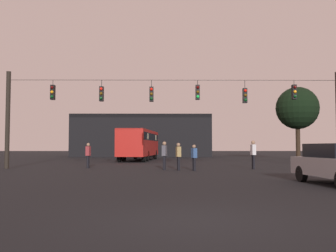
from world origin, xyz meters
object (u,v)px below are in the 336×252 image
at_px(tree_left_silhouette, 297,108).
at_px(pedestrian_trailing, 253,153).
at_px(pedestrian_crossing_left, 178,155).
at_px(pedestrian_crossing_center, 88,154).
at_px(pedestrian_crossing_right, 194,156).
at_px(city_bus, 139,142).
at_px(pedestrian_near_bus, 164,154).

bearing_deg(tree_left_silhouette, pedestrian_trailing, -117.48).
relative_size(pedestrian_crossing_left, tree_left_silhouette, 0.21).
bearing_deg(tree_left_silhouette, pedestrian_crossing_center, -140.56).
relative_size(pedestrian_crossing_right, tree_left_silhouette, 0.19).
distance_m(city_bus, pedestrian_crossing_right, 16.81).
xyz_separation_m(pedestrian_crossing_right, pedestrian_near_bus, (-1.72, 0.79, 0.12)).
height_order(pedestrian_crossing_right, pedestrian_near_bus, pedestrian_near_bus).
height_order(pedestrian_trailing, tree_left_silhouette, tree_left_silhouette).
xyz_separation_m(pedestrian_crossing_center, tree_left_silhouette, (19.31, 15.89, 4.60)).
distance_m(pedestrian_crossing_left, pedestrian_crossing_right, 1.00).
xyz_separation_m(pedestrian_crossing_left, pedestrian_crossing_right, (0.89, -0.45, -0.07)).
bearing_deg(tree_left_silhouette, pedestrian_crossing_right, -124.14).
bearing_deg(pedestrian_crossing_center, pedestrian_crossing_right, -22.28).
bearing_deg(city_bus, pedestrian_crossing_left, -77.90).
height_order(pedestrian_crossing_left, pedestrian_trailing, pedestrian_trailing).
distance_m(pedestrian_trailing, tree_left_silhouette, 19.58).
bearing_deg(pedestrian_crossing_center, tree_left_silhouette, 39.44).
bearing_deg(pedestrian_trailing, pedestrian_crossing_left, -164.88).
relative_size(pedestrian_crossing_right, pedestrian_trailing, 0.85).
xyz_separation_m(pedestrian_crossing_center, pedestrian_crossing_right, (6.69, -2.74, -0.08)).
relative_size(pedestrian_crossing_center, tree_left_silhouette, 0.21).
height_order(pedestrian_crossing_left, pedestrian_near_bus, pedestrian_near_bus).
relative_size(pedestrian_crossing_left, pedestrian_trailing, 0.91).
height_order(pedestrian_crossing_left, pedestrian_crossing_right, pedestrian_crossing_left).
xyz_separation_m(pedestrian_near_bus, pedestrian_trailing, (5.56, 0.93, 0.05)).
height_order(city_bus, pedestrian_trailing, city_bus).
bearing_deg(pedestrian_near_bus, tree_left_silhouette, 51.18).
relative_size(pedestrian_crossing_center, pedestrian_near_bus, 0.96).
distance_m(pedestrian_near_bus, pedestrian_trailing, 5.64).
relative_size(pedestrian_near_bus, tree_left_silhouette, 0.22).
bearing_deg(pedestrian_trailing, pedestrian_crossing_center, 174.48).
distance_m(pedestrian_crossing_left, pedestrian_near_bus, 0.90).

